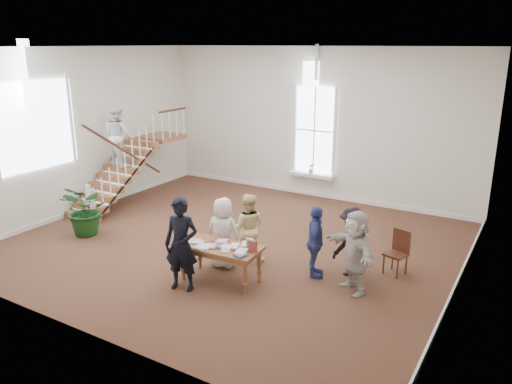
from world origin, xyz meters
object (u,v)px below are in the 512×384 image
Objects in this scene: side_chair at (398,250)px; floor_plant at (86,210)px; person_yellow at (248,228)px; woman_cluster_b at (352,242)px; police_officer at (181,244)px; woman_cluster_a at (315,242)px; woman_cluster_c at (355,252)px; library_table at (221,250)px; elderly_woman at (223,233)px.

floor_plant is at bearing -148.81° from side_chair.
woman_cluster_b is (2.17, 0.50, -0.04)m from person_yellow.
police_officer is 1.22× the size of woman_cluster_a.
woman_cluster_c reaches higher than woman_cluster_a.
police_officer is 1.42× the size of floor_plant.
floor_plant is at bearing 171.09° from library_table.
floor_plant is 1.39× the size of side_chair.
woman_cluster_c reaches higher than woman_cluster_b.
person_yellow is 1.06× the size of woman_cluster_b.
woman_cluster_a is at bearing -173.08° from elderly_woman.
floor_plant is (-3.81, 1.02, -0.27)m from police_officer.
library_table is 1.08× the size of person_yellow.
person_yellow is (0.40, 1.75, -0.15)m from police_officer.
floor_plant is at bearing -135.72° from woman_cluster_c.
floor_plant reaches higher than library_table.
police_officer is at bearing -122.96° from side_chair.
elderly_woman is at bearing 70.84° from police_officer.
person_yellow reaches higher than floor_plant.
police_officer is at bearing 76.07° from elderly_woman.
person_yellow is 0.94× the size of woman_cluster_c.
side_chair is (7.18, 1.79, -0.13)m from floor_plant.
woman_cluster_c is at bearing 48.87° from woman_cluster_b.
police_officer is 3.28m from woman_cluster_c.
library_table is at bearing 106.60° from woman_cluster_a.
library_table is at bearing -126.06° from side_chair.
person_yellow is 1.02× the size of woman_cluster_a.
person_yellow is 4.28m from floor_plant.
person_yellow is at bearing 70.77° from woman_cluster_a.
floor_plant is (-6.68, -0.57, -0.17)m from woman_cluster_c.
side_chair is at bearing -163.81° from elderly_woman.
side_chair is (2.91, 2.17, -0.16)m from library_table.
side_chair is (1.40, 1.02, -0.24)m from woman_cluster_a.
elderly_woman is at bearing 3.32° from floor_plant.
police_officer is at bearing -111.52° from woman_cluster_c.
elderly_woman is 0.93× the size of woman_cluster_c.
woman_cluster_a is 0.92m from woman_cluster_c.
woman_cluster_c is (0.90, -0.20, 0.06)m from woman_cluster_a.
woman_cluster_c is at bearing 14.51° from police_officer.
woman_cluster_b is 0.89× the size of woman_cluster_c.
elderly_woman is at bearing 85.40° from woman_cluster_a.
elderly_woman is 0.99× the size of person_yellow.
woman_cluster_b is 1.12× the size of floor_plant.
elderly_woman is (-0.36, 0.61, 0.09)m from library_table.
woman_cluster_a is (1.87, 0.55, -0.01)m from elderly_woman.
woman_cluster_c is 1.35m from side_chair.
woman_cluster_a is 1.16× the size of floor_plant.
elderly_woman is 1.01× the size of woman_cluster_a.
person_yellow reaches higher than library_table.
woman_cluster_b is at bearing 154.16° from woman_cluster_c.
woman_cluster_b is at bearing -167.38° from elderly_woman.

